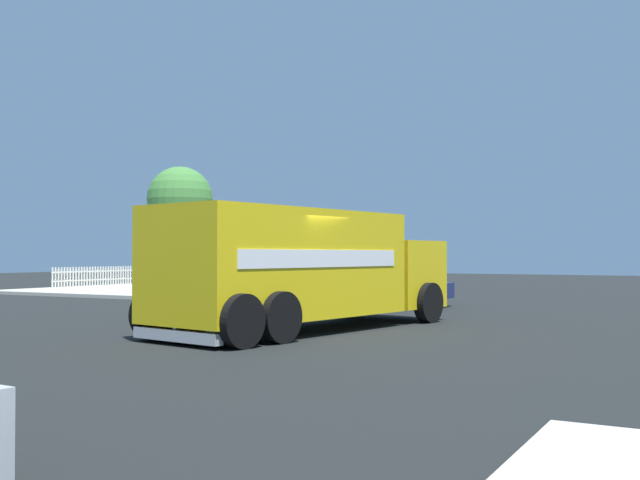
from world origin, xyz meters
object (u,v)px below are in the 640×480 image
Objects in this scene: pickup_navy at (372,284)px; pedestrian_near_corner at (184,266)px; shade_tree_near at (180,200)px; delivery_truck at (304,268)px.

pedestrian_near_corner is at bearing -118.93° from pickup_navy.
pedestrian_near_corner is 0.28× the size of shade_tree_near.
shade_tree_near is at bearing -132.69° from delivery_truck.
delivery_truck reaches higher than pickup_navy.
pedestrian_near_corner is at bearing -144.65° from shade_tree_near.
pickup_navy is at bearing -165.55° from delivery_truck.
shade_tree_near reaches higher than pedestrian_near_corner.
delivery_truck is 1.43× the size of shade_tree_near.
delivery_truck is at bearing 46.02° from pedestrian_near_corner.
pickup_navy is 0.90× the size of shade_tree_near.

